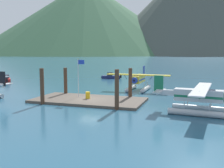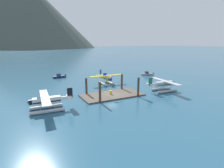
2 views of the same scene
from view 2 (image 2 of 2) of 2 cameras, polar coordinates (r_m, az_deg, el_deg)
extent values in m
plane|color=#285670|center=(41.84, 0.00, -3.69)|extent=(1200.00, 1200.00, 0.00)
cube|color=brown|center=(41.80, 0.00, -3.49)|extent=(14.27, 7.12, 0.30)
cylinder|color=#4C3323|center=(36.25, -3.87, -2.75)|extent=(0.49, 0.49, 4.39)
cylinder|color=#4C3323|center=(40.87, 8.42, -0.99)|extent=(0.48, 0.48, 4.47)
cylinder|color=#4C3323|center=(42.25, -8.21, -0.82)|extent=(0.51, 0.51, 4.05)
cylinder|color=#4C3323|center=(46.38, 3.15, 0.62)|extent=(0.49, 0.49, 4.18)
cylinder|color=silver|center=(41.05, -2.85, 0.05)|extent=(0.08, 0.08, 5.06)
cube|color=#1E3DB2|center=(40.81, -2.31, 3.10)|extent=(0.90, 0.03, 0.56)
sphere|color=gold|center=(40.56, -2.90, 3.61)|extent=(0.10, 0.10, 0.10)
cylinder|color=gold|center=(41.71, -0.42, -2.69)|extent=(0.58, 0.58, 0.88)
torus|color=gold|center=(41.71, -0.42, -2.69)|extent=(0.62, 0.62, 0.04)
cone|color=#424C47|center=(522.22, -26.77, 20.04)|extent=(352.52, 352.52, 175.90)
cylinder|color=#B7BABF|center=(48.21, 15.30, -1.51)|extent=(5.63, 1.13, 0.64)
sphere|color=#B7BABF|center=(49.95, 17.85, -1.19)|extent=(0.64, 0.64, 0.64)
cylinder|color=#B7BABF|center=(46.34, 17.18, -2.22)|extent=(5.63, 1.13, 0.64)
sphere|color=#B7BABF|center=(48.14, 19.76, -1.85)|extent=(0.64, 0.64, 0.64)
cylinder|color=#B7BABF|center=(48.79, 16.47, -0.61)|extent=(0.10, 0.10, 0.70)
cylinder|color=#B7BABF|center=(47.34, 14.20, -0.88)|extent=(0.10, 0.10, 0.70)
cylinder|color=#B7BABF|center=(46.93, 18.37, -1.27)|extent=(0.10, 0.10, 0.70)
cylinder|color=#B7BABF|center=(45.43, 16.06, -1.57)|extent=(0.10, 0.10, 0.70)
cube|color=silver|center=(46.89, 16.35, 0.06)|extent=(4.89, 1.66, 1.20)
cube|color=#196B47|center=(46.92, 16.34, -0.06)|extent=(4.80, 1.67, 0.24)
cube|color=#283347|center=(47.50, 17.39, 0.55)|extent=(1.19, 1.15, 0.56)
cube|color=silver|center=(46.94, 16.69, 0.88)|extent=(2.31, 10.48, 0.14)
cylinder|color=#196B47|center=(48.69, 15.04, 1.01)|extent=(0.13, 0.63, 0.84)
cylinder|color=#196B47|center=(45.37, 18.39, -0.08)|extent=(0.13, 0.63, 0.84)
cylinder|color=#196B47|center=(48.61, 18.84, 0.33)|extent=(0.68, 1.01, 0.96)
cone|color=black|center=(48.90, 19.24, 0.37)|extent=(0.38, 0.39, 0.36)
cube|color=silver|center=(44.94, 13.11, -0.17)|extent=(2.23, 0.63, 0.56)
cube|color=#196B47|center=(44.25, 12.22, 0.80)|extent=(1.01, 0.21, 1.90)
cube|color=silver|center=(44.46, 12.28, -0.14)|extent=(1.08, 3.26, 0.10)
cylinder|color=#B7BABF|center=(53.85, -0.66, 0.45)|extent=(0.67, 5.60, 0.64)
sphere|color=#B7BABF|center=(51.42, 0.73, -0.15)|extent=(0.64, 0.64, 0.64)
cylinder|color=#B7BABF|center=(52.81, -3.09, 0.18)|extent=(0.67, 5.60, 0.64)
sphere|color=#B7BABF|center=(50.33, -1.78, -0.45)|extent=(0.64, 0.64, 0.64)
cylinder|color=#B7BABF|center=(52.66, -0.08, 0.91)|extent=(0.10, 0.10, 0.70)
cylinder|color=#B7BABF|center=(54.76, -1.22, 1.38)|extent=(0.10, 0.10, 0.70)
cylinder|color=#B7BABF|center=(51.59, -2.55, 0.64)|extent=(0.10, 0.10, 0.70)
cylinder|color=#B7BABF|center=(53.74, -3.62, 1.13)|extent=(0.10, 0.10, 0.70)
cube|color=yellow|center=(52.98, -1.87, 2.03)|extent=(1.27, 4.81, 1.20)
cube|color=#1E389E|center=(53.00, -1.87, 1.92)|extent=(1.29, 4.71, 0.24)
cube|color=#283347|center=(51.97, -1.37, 2.18)|extent=(1.06, 1.11, 0.56)
cube|color=yellow|center=(52.59, -1.74, 2.69)|extent=(10.41, 1.46, 0.14)
cylinder|color=#1E389E|center=(53.62, 0.39, 2.53)|extent=(0.62, 0.08, 0.84)
cylinder|color=#1E389E|center=(51.77, -3.94, 2.12)|extent=(0.62, 0.08, 0.84)
cylinder|color=#1E389E|center=(50.60, -0.57, 1.51)|extent=(0.96, 0.61, 0.96)
cone|color=black|center=(50.21, -0.34, 1.42)|extent=(0.36, 0.35, 0.36)
cube|color=yellow|center=(55.87, -3.30, 2.69)|extent=(0.45, 2.20, 0.56)
cube|color=#1E389E|center=(56.54, -3.68, 3.68)|extent=(0.13, 1.00, 1.90)
cube|color=yellow|center=(56.58, -3.63, 2.92)|extent=(3.20, 0.82, 0.10)
cylinder|color=#B7BABF|center=(33.52, -19.74, -8.22)|extent=(5.63, 0.98, 0.64)
sphere|color=#B7BABF|center=(33.49, -24.56, -8.67)|extent=(0.64, 0.64, 0.64)
cylinder|color=#B7BABF|center=(35.87, -20.07, -6.85)|extent=(5.63, 0.98, 0.64)
sphere|color=#B7BABF|center=(35.85, -24.56, -7.27)|extent=(0.64, 0.64, 0.64)
cylinder|color=#B7BABF|center=(33.25, -21.90, -7.34)|extent=(0.10, 0.10, 0.70)
cylinder|color=#B7BABF|center=(33.37, -17.76, -6.94)|extent=(0.10, 0.10, 0.70)
cylinder|color=#B7BABF|center=(35.62, -22.08, -6.02)|extent=(0.10, 0.10, 0.70)
cylinder|color=#B7BABF|center=(35.73, -18.23, -5.65)|extent=(0.10, 0.10, 0.70)
cube|color=white|center=(34.18, -20.12, -4.97)|extent=(4.87, 1.53, 1.20)
cube|color=black|center=(34.21, -20.10, -5.12)|extent=(4.77, 1.54, 0.24)
cube|color=#283347|center=(34.05, -21.97, -4.61)|extent=(1.16, 1.12, 0.56)
cube|color=white|center=(33.97, -20.71, -3.94)|extent=(2.03, 10.47, 0.14)
cylinder|color=black|center=(31.97, -20.40, -5.58)|extent=(0.12, 0.63, 0.84)
cylinder|color=black|center=(36.18, -20.89, -3.50)|extent=(0.12, 0.63, 0.84)
cylinder|color=black|center=(34.15, -24.65, -5.38)|extent=(0.66, 0.99, 0.96)
cone|color=black|center=(34.17, -25.40, -5.45)|extent=(0.37, 0.38, 0.36)
cube|color=white|center=(34.46, -14.74, -4.27)|extent=(2.22, 0.57, 0.56)
cube|color=black|center=(34.37, -13.34, -2.76)|extent=(1.01, 0.18, 1.90)
cube|color=white|center=(34.56, -13.44, -3.97)|extent=(0.99, 3.24, 0.10)
cube|color=navy|center=(65.74, -16.45, 2.24)|extent=(4.42, 2.35, 0.70)
sphere|color=navy|center=(64.96, -18.15, 2.00)|extent=(0.70, 0.70, 0.70)
cube|color=#283347|center=(65.49, -16.73, 2.85)|extent=(1.40, 1.33, 0.80)
cube|color=black|center=(66.60, -14.67, 2.70)|extent=(0.39, 0.42, 0.80)
cube|color=gray|center=(69.37, 11.25, 3.06)|extent=(4.46, 2.95, 0.70)
sphere|color=gray|center=(68.79, 9.57, 3.05)|extent=(0.70, 0.70, 0.70)
cube|color=#283347|center=(69.16, 11.04, 3.67)|extent=(1.52, 1.47, 0.80)
cube|color=black|center=(70.02, 13.05, 3.27)|extent=(0.43, 0.45, 0.80)
camera|label=1|loc=(32.84, 53.00, -2.08)|focal=42.16mm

